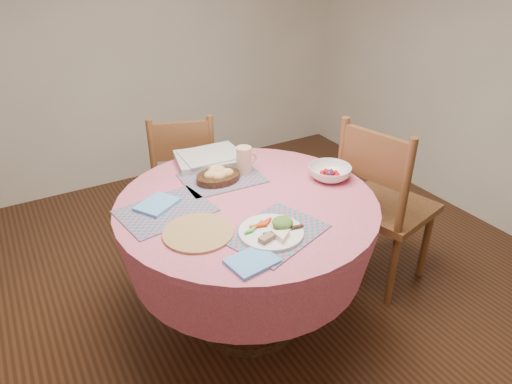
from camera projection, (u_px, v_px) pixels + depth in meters
ground at (248, 318)px, 2.51m from camera, size 4.00×4.00×0.00m
dining_table at (247, 234)px, 2.24m from camera, size 1.24×1.24×0.75m
chair_right at (381, 203)px, 2.56m from camera, size 0.55×0.57×1.02m
chair_back at (184, 176)px, 2.96m from camera, size 0.54×0.53×0.93m
placemat_front at (275, 233)px, 1.91m from camera, size 0.48×0.41×0.01m
placemat_left at (166, 211)px, 2.06m from camera, size 0.44×0.35×0.01m
placemat_back at (222, 178)px, 2.35m from camera, size 0.42×0.32×0.01m
wicker_trivet at (198, 232)px, 1.90m from camera, size 0.30×0.30×0.01m
napkin_near at (252, 261)px, 1.73m from camera, size 0.20×0.16×0.01m
napkin_far at (157, 204)px, 2.09m from camera, size 0.23×0.21×0.01m
dinner_plate at (273, 231)px, 1.89m from camera, size 0.27×0.27×0.05m
bread_bowl at (218, 175)px, 2.30m from camera, size 0.23×0.23×0.08m
latte_mug at (244, 160)px, 2.36m from camera, size 0.12×0.08×0.14m
fruit_bowl at (330, 173)px, 2.33m from camera, size 0.28×0.28×0.07m
newspaper_stack at (209, 158)px, 2.51m from camera, size 0.39×0.33×0.04m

